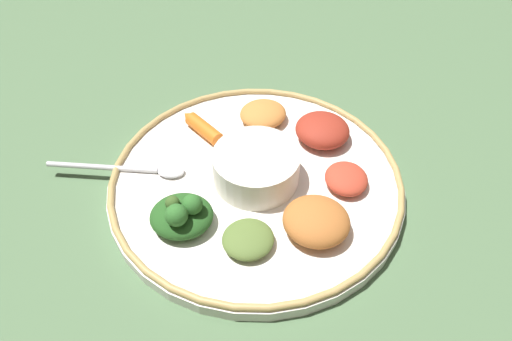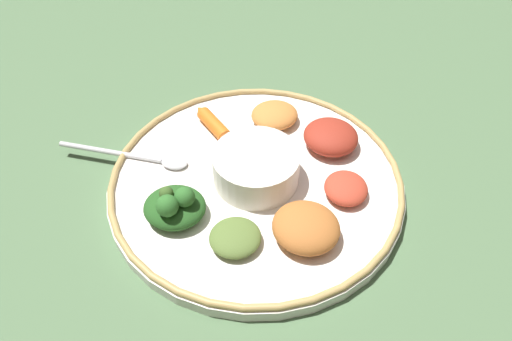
% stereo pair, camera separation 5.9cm
% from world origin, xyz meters
% --- Properties ---
extents(ground_plane, '(2.40, 2.40, 0.00)m').
position_xyz_m(ground_plane, '(0.00, 0.00, 0.00)').
color(ground_plane, '#4C6B47').
extents(platter, '(0.36, 0.36, 0.02)m').
position_xyz_m(platter, '(0.00, 0.00, 0.01)').
color(platter, white).
rests_on(platter, ground_plane).
extents(platter_rim, '(0.36, 0.36, 0.01)m').
position_xyz_m(platter_rim, '(0.00, 0.00, 0.02)').
color(platter_rim, tan).
rests_on(platter_rim, platter).
extents(center_bowl, '(0.11, 0.11, 0.04)m').
position_xyz_m(center_bowl, '(0.00, 0.00, 0.04)').
color(center_bowl, silver).
rests_on(center_bowl, platter).
extents(spoon, '(0.08, 0.17, 0.01)m').
position_xyz_m(spoon, '(-0.05, -0.14, 0.02)').
color(spoon, silver).
rests_on(spoon, platter).
extents(greens_pile, '(0.08, 0.08, 0.05)m').
position_xyz_m(greens_pile, '(0.05, -0.10, 0.03)').
color(greens_pile, '#23511E').
rests_on(greens_pile, platter).
extents(carrot_near_spoon, '(0.08, 0.05, 0.02)m').
position_xyz_m(carrot_near_spoon, '(-0.10, -0.05, 0.03)').
color(carrot_near_spoon, orange).
rests_on(carrot_near_spoon, platter).
extents(mound_collards, '(0.06, 0.06, 0.02)m').
position_xyz_m(mound_collards, '(0.09, -0.03, 0.03)').
color(mound_collards, '#567033').
rests_on(mound_collards, platter).
extents(mound_beet, '(0.10, 0.10, 0.03)m').
position_xyz_m(mound_beet, '(-0.05, 0.10, 0.03)').
color(mound_beet, maroon).
rests_on(mound_beet, platter).
extents(mound_berbere_red, '(0.06, 0.06, 0.02)m').
position_xyz_m(mound_berbere_red, '(0.04, 0.10, 0.03)').
color(mound_berbere_red, '#B73D28').
rests_on(mound_berbere_red, platter).
extents(mound_squash, '(0.06, 0.07, 0.02)m').
position_xyz_m(mound_squash, '(-0.11, 0.04, 0.03)').
color(mound_squash, '#C67A38').
rests_on(mound_squash, platter).
extents(mound_chickpea, '(0.10, 0.10, 0.03)m').
position_xyz_m(mound_chickpea, '(0.09, 0.04, 0.03)').
color(mound_chickpea, '#B2662D').
rests_on(mound_chickpea, platter).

